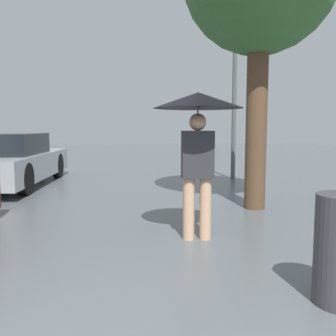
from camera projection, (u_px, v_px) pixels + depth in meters
The scene contains 3 objects.
pedestrian at pixel (198, 121), 4.46m from camera, with size 1.08×1.08×1.79m.
parked_car_farthest at pixel (9, 161), 8.79m from camera, with size 1.77×4.37×1.23m.
street_lamp at pixel (235, 82), 9.73m from camera, with size 0.29×0.29×4.09m.
Camera 1 is at (-0.07, -0.90, 1.37)m, focal length 40.00 mm.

